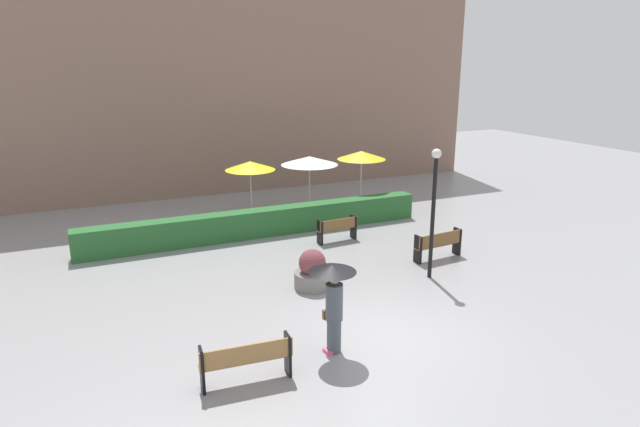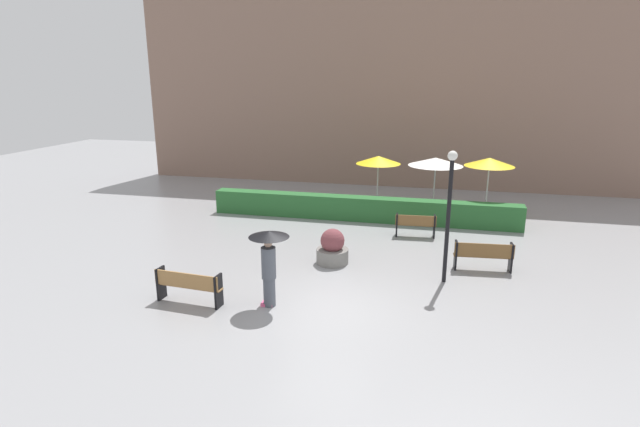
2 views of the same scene
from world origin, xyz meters
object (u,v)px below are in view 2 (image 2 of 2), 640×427
object	(u,v)px
pedestrian_with_umbrella	(269,256)
patio_umbrella_yellow_far	(490,162)
patio_umbrella_yellow	(378,160)
lamp_post	(449,203)
bench_back_row	(416,224)
planter_pot	(332,249)
patio_umbrella_white	(436,162)
bench_far_right	(483,254)
bench_near_left	(188,285)

from	to	relation	value
pedestrian_with_umbrella	patio_umbrella_yellow_far	xyz separation A→B (m)	(6.23, 10.22, 1.04)
patio_umbrella_yellow	patio_umbrella_yellow_far	xyz separation A→B (m)	(4.73, -0.61, 0.19)
lamp_post	patio_umbrella_yellow	bearing A→B (deg)	110.19
pedestrian_with_umbrella	patio_umbrella_yellow_far	world-z (taller)	patio_umbrella_yellow_far
pedestrian_with_umbrella	patio_umbrella_yellow_far	bearing A→B (deg)	58.63
patio_umbrella_yellow_far	bench_back_row	bearing A→B (deg)	-129.20
bench_back_row	patio_umbrella_yellow_far	distance (m)	4.80
pedestrian_with_umbrella	planter_pot	world-z (taller)	pedestrian_with_umbrella
lamp_post	patio_umbrella_white	size ratio (longest dim) A/B	1.60
bench_far_right	patio_umbrella_yellow_far	world-z (taller)	patio_umbrella_yellow_far
patio_umbrella_yellow_far	planter_pot	bearing A→B (deg)	-127.58
bench_near_left	planter_pot	bearing A→B (deg)	50.90
bench_near_left	patio_umbrella_white	world-z (taller)	patio_umbrella_white
bench_back_row	pedestrian_with_umbrella	bearing A→B (deg)	-116.86
patio_umbrella_yellow	patio_umbrella_yellow_far	distance (m)	4.77
bench_near_left	pedestrian_with_umbrella	world-z (taller)	pedestrian_with_umbrella
planter_pot	patio_umbrella_yellow	size ratio (longest dim) A/B	0.48
lamp_post	bench_near_left	bearing A→B (deg)	-154.97
bench_back_row	lamp_post	world-z (taller)	lamp_post
bench_near_left	bench_back_row	world-z (taller)	bench_near_left
pedestrian_with_umbrella	lamp_post	size ratio (longest dim) A/B	0.52
bench_far_right	patio_umbrella_white	world-z (taller)	patio_umbrella_white
bench_far_right	planter_pot	world-z (taller)	planter_pot
patio_umbrella_yellow	patio_umbrella_white	size ratio (longest dim) A/B	0.98
bench_back_row	planter_pot	size ratio (longest dim) A/B	1.32
bench_near_left	pedestrian_with_umbrella	distance (m)	2.33
pedestrian_with_umbrella	patio_umbrella_yellow_far	distance (m)	12.01
bench_far_right	patio_umbrella_white	distance (m)	7.26
patio_umbrella_white	lamp_post	bearing A→B (deg)	-86.62
planter_pot	patio_umbrella_yellow_far	bearing A→B (deg)	52.42
bench_near_left	patio_umbrella_yellow_far	world-z (taller)	patio_umbrella_yellow_far
bench_near_left	patio_umbrella_yellow	xyz separation A→B (m)	(3.63, 11.27, 1.68)
bench_back_row	pedestrian_with_umbrella	distance (m)	7.68
patio_umbrella_yellow	bench_near_left	bearing A→B (deg)	-107.87
lamp_post	patio_umbrella_yellow	world-z (taller)	lamp_post
bench_back_row	patio_umbrella_yellow_far	size ratio (longest dim) A/B	0.59
patio_umbrella_white	patio_umbrella_yellow_far	size ratio (longest dim) A/B	0.94
patio_umbrella_yellow	bench_back_row	bearing A→B (deg)	-64.21
planter_pot	lamp_post	xyz separation A→B (m)	(3.53, -0.72, 1.90)
bench_back_row	planter_pot	xyz separation A→B (m)	(-2.47, -3.42, -0.02)
lamp_post	patio_umbrella_white	bearing A→B (deg)	93.38
pedestrian_with_umbrella	planter_pot	xyz separation A→B (m)	(0.97, 3.39, -0.88)
bench_back_row	lamp_post	size ratio (longest dim) A/B	0.39
lamp_post	patio_umbrella_yellow_far	xyz separation A→B (m)	(1.72, 7.55, 0.02)
pedestrian_with_umbrella	patio_umbrella_yellow	world-z (taller)	patio_umbrella_yellow
bench_far_right	patio_umbrella_yellow_far	xyz separation A→B (m)	(0.55, 6.39, 1.86)
bench_far_right	pedestrian_with_umbrella	xyz separation A→B (m)	(-5.68, -3.83, 0.83)
bench_far_right	pedestrian_with_umbrella	distance (m)	6.90
lamp_post	patio_umbrella_yellow_far	size ratio (longest dim) A/B	1.50
bench_near_left	pedestrian_with_umbrella	bearing A→B (deg)	11.49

